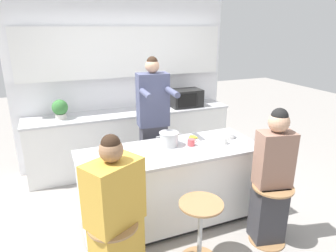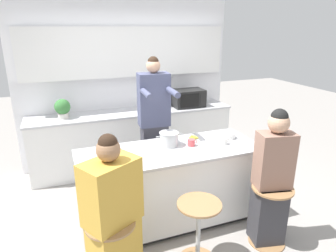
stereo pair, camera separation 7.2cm
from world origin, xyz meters
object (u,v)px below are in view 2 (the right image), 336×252
(person_cooking, at_px, (154,130))
(fruit_bowl, at_px, (117,154))
(potted_plant, at_px, (63,108))
(person_wrapped_blanket, at_px, (113,219))
(cooking_pot, at_px, (169,139))
(microwave, at_px, (188,98))
(coffee_cup_near, at_px, (224,141))
(bar_stool_leftmost, at_px, (112,250))
(person_seated_near, at_px, (271,183))
(kitchen_island, at_px, (170,185))
(banana_bunch, at_px, (193,137))
(bar_stool_rightmost, at_px, (270,211))
(bar_stool_center, at_px, (198,228))
(coffee_cup_far, at_px, (191,143))

(person_cooking, bearing_deg, fruit_bowl, -130.59)
(person_cooking, xyz_separation_m, potted_plant, (-1.08, 0.96, 0.16))
(person_wrapped_blanket, relative_size, cooking_pot, 4.63)
(potted_plant, bearing_deg, cooking_pot, -54.18)
(microwave, bearing_deg, potted_plant, 178.97)
(person_cooking, bearing_deg, microwave, 49.88)
(coffee_cup_near, bearing_deg, potted_plant, 135.05)
(person_wrapped_blanket, bearing_deg, bar_stool_leftmost, -170.18)
(person_cooking, relative_size, person_seated_near, 1.26)
(person_cooking, distance_m, microwave, 1.30)
(person_seated_near, relative_size, microwave, 2.86)
(fruit_bowl, bearing_deg, microwave, 45.44)
(bar_stool_leftmost, bearing_deg, cooking_pot, 44.87)
(kitchen_island, relative_size, bar_stool_leftmost, 3.11)
(person_seated_near, bearing_deg, cooking_pot, 147.10)
(potted_plant, bearing_deg, kitchen_island, -56.86)
(person_cooking, distance_m, coffee_cup_near, 0.95)
(fruit_bowl, distance_m, coffee_cup_near, 1.23)
(kitchen_island, xyz_separation_m, banana_bunch, (0.37, 0.20, 0.47))
(cooking_pot, height_order, potted_plant, potted_plant)
(person_cooking, xyz_separation_m, banana_bunch, (0.34, -0.45, 0.00))
(bar_stool_leftmost, height_order, bar_stool_rightmost, same)
(kitchen_island, distance_m, person_cooking, 0.80)
(bar_stool_rightmost, relative_size, person_cooking, 0.35)
(person_seated_near, relative_size, coffee_cup_near, 13.44)
(bar_stool_center, height_order, microwave, microwave)
(bar_stool_leftmost, relative_size, microwave, 1.28)
(bar_stool_center, relative_size, person_cooking, 0.35)
(bar_stool_rightmost, relative_size, person_seated_near, 0.45)
(person_seated_near, relative_size, coffee_cup_far, 12.85)
(person_seated_near, xyz_separation_m, cooking_pot, (-0.80, 0.82, 0.30))
(coffee_cup_far, bearing_deg, person_cooking, 110.04)
(bar_stool_leftmost, height_order, banana_bunch, banana_bunch)
(person_cooking, bearing_deg, person_seated_near, -55.28)
(kitchen_island, distance_m, person_wrapped_blanket, 1.08)
(coffee_cup_far, bearing_deg, person_wrapped_blanket, -145.59)
(kitchen_island, bearing_deg, person_cooking, 87.42)
(fruit_bowl, xyz_separation_m, banana_bunch, (0.96, 0.18, -0.01))
(banana_bunch, bearing_deg, coffee_cup_far, -120.25)
(person_wrapped_blanket, distance_m, microwave, 2.88)
(banana_bunch, bearing_deg, kitchen_island, -151.22)
(coffee_cup_near, xyz_separation_m, banana_bunch, (-0.27, 0.28, -0.02))
(kitchen_island, height_order, fruit_bowl, fruit_bowl)
(potted_plant, bearing_deg, person_wrapped_blanket, -83.66)
(bar_stool_rightmost, bearing_deg, person_seated_near, 81.40)
(cooking_pot, distance_m, coffee_cup_far, 0.26)
(bar_stool_leftmost, xyz_separation_m, person_wrapped_blanket, (0.03, 0.02, 0.29))
(coffee_cup_far, bearing_deg, bar_stool_center, -109.29)
(bar_stool_center, xyz_separation_m, cooking_pot, (0.03, 0.84, 0.60))
(person_wrapped_blanket, bearing_deg, person_seated_near, -28.42)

